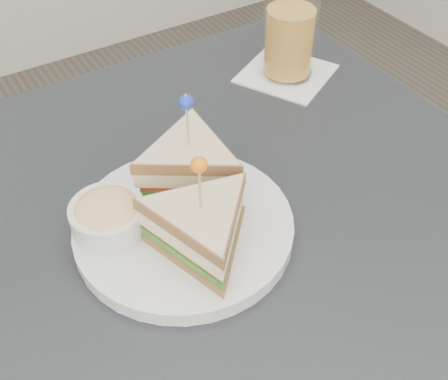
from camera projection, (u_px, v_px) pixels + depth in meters
table at (221, 269)px, 0.71m from camera, size 0.80×0.80×0.75m
plate_meal at (184, 204)px, 0.63m from camera, size 0.31×0.31×0.15m
drink_set at (290, 32)px, 0.84m from camera, size 0.17×0.17×0.16m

